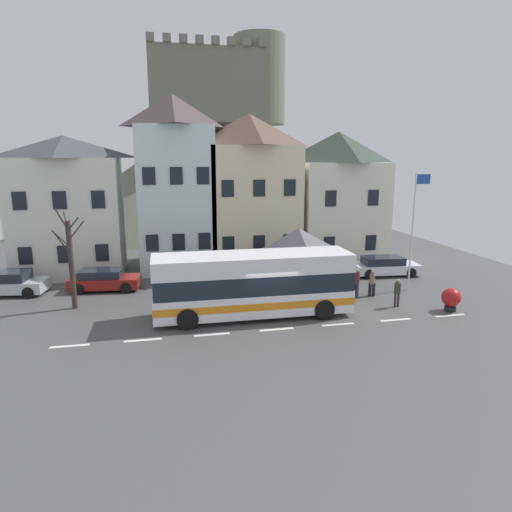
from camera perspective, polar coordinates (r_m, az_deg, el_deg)
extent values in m
cube|color=#4B4C4D|center=(22.57, 1.63, -7.89)|extent=(40.00, 60.00, 0.06)
cube|color=silver|center=(20.94, -22.40, -10.42)|extent=(1.60, 0.20, 0.01)
cube|color=silver|center=(20.58, -14.03, -10.22)|extent=(1.60, 0.20, 0.01)
cube|color=silver|center=(20.66, -5.58, -9.80)|extent=(1.60, 0.20, 0.01)
cube|color=silver|center=(21.17, 2.62, -9.20)|extent=(1.60, 0.20, 0.01)
cube|color=silver|center=(22.08, 10.26, -8.47)|extent=(1.60, 0.20, 0.01)
cube|color=silver|center=(23.34, 17.15, -7.67)|extent=(1.60, 0.20, 0.01)
cube|color=silver|center=(24.91, 23.24, -6.88)|extent=(1.60, 0.20, 0.01)
cube|color=silver|center=(32.92, -22.44, 4.58)|extent=(6.76, 5.14, 7.73)
pyramid|color=#3E4448|center=(32.69, -23.11, 12.54)|extent=(6.76, 5.14, 1.42)
cube|color=black|center=(31.22, -27.02, 0.03)|extent=(0.80, 0.06, 1.10)
cube|color=black|center=(30.71, -22.97, 0.21)|extent=(0.80, 0.06, 1.10)
cube|color=black|center=(30.35, -18.80, 0.41)|extent=(0.80, 0.06, 1.10)
cube|color=black|center=(30.76, -27.63, 6.16)|extent=(0.80, 0.06, 1.10)
cube|color=black|center=(30.24, -23.50, 6.46)|extent=(0.80, 0.06, 1.10)
cube|color=black|center=(29.88, -19.24, 6.73)|extent=(0.80, 0.06, 1.10)
cube|color=silver|center=(32.88, -10.11, 7.14)|extent=(5.07, 6.33, 9.82)
pyramid|color=#493D3E|center=(32.91, -10.52, 17.60)|extent=(5.07, 6.33, 2.18)
cube|color=black|center=(30.04, -12.92, 1.61)|extent=(0.80, 0.06, 1.10)
cube|color=black|center=(30.06, -9.70, 1.75)|extent=(0.80, 0.06, 1.10)
cube|color=black|center=(30.17, -6.49, 1.89)|extent=(0.80, 0.06, 1.10)
cube|color=black|center=(29.57, -13.32, 9.76)|extent=(0.80, 0.06, 1.10)
cube|color=black|center=(29.59, -10.00, 9.90)|extent=(0.80, 0.06, 1.10)
cube|color=black|center=(29.70, -6.69, 10.01)|extent=(0.80, 0.06, 1.10)
cube|color=beige|center=(33.66, -0.81, 6.37)|extent=(6.32, 6.51, 8.57)
pyramid|color=brown|center=(33.53, -0.84, 15.58)|extent=(6.32, 6.51, 2.23)
cube|color=black|center=(30.42, -3.48, 1.45)|extent=(0.80, 0.06, 1.10)
cube|color=black|center=(30.79, 0.40, 1.61)|extent=(0.80, 0.06, 1.10)
cube|color=black|center=(31.31, 4.17, 1.76)|extent=(0.80, 0.06, 1.10)
cube|color=black|center=(29.94, -3.58, 8.47)|extent=(0.80, 0.06, 1.10)
cube|color=black|center=(30.32, 0.41, 8.54)|extent=(0.80, 0.06, 1.10)
cube|color=black|center=(30.85, 4.27, 8.57)|extent=(0.80, 0.06, 1.10)
cube|color=silver|center=(35.23, 10.03, 5.50)|extent=(6.34, 5.68, 7.41)
pyramid|color=#333E36|center=(35.00, 10.33, 13.34)|extent=(6.34, 5.68, 2.22)
cube|color=black|center=(32.30, 9.19, 1.45)|extent=(0.80, 0.06, 1.10)
cube|color=black|center=(33.57, 14.25, 1.64)|extent=(0.80, 0.06, 1.10)
cube|color=black|center=(31.86, 9.39, 7.15)|extent=(0.80, 0.06, 1.10)
cube|color=black|center=(33.15, 14.54, 7.12)|extent=(0.80, 0.06, 1.10)
cone|color=#5A5F4E|center=(56.39, -6.50, 10.67)|extent=(37.26, 37.26, 12.47)
cube|color=slate|center=(56.87, -6.73, 19.83)|extent=(12.30, 12.30, 7.65)
cylinder|color=#6A6F5B|center=(54.95, 0.44, 21.14)|extent=(5.84, 5.84, 9.48)
cube|color=slate|center=(51.30, -13.20, 25.25)|extent=(0.82, 0.70, 0.80)
cube|color=slate|center=(51.33, -11.18, 25.33)|extent=(0.82, 0.70, 0.80)
cube|color=slate|center=(51.40, -9.15, 25.38)|extent=(0.82, 0.70, 0.80)
cube|color=slate|center=(51.53, -7.14, 25.40)|extent=(0.82, 0.70, 0.80)
cube|color=slate|center=(51.70, -5.13, 25.40)|extent=(0.82, 0.70, 0.80)
cube|color=slate|center=(51.93, -3.15, 25.37)|extent=(0.82, 0.70, 0.80)
cube|color=slate|center=(52.21, -1.18, 25.31)|extent=(0.82, 0.70, 0.80)
cube|color=slate|center=(52.54, 0.76, 25.23)|extent=(0.82, 0.70, 0.80)
cube|color=white|center=(22.62, -0.39, -5.61)|extent=(9.74, 2.59, 1.11)
cube|color=orange|center=(22.60, -0.39, -5.47)|extent=(9.76, 2.61, 0.36)
cube|color=#19232D|center=(22.33, -0.40, -3.12)|extent=(9.64, 2.55, 0.93)
cube|color=white|center=(22.11, -0.40, -0.86)|extent=(9.74, 2.59, 0.87)
cube|color=#19232D|center=(23.73, 11.25, -2.43)|extent=(0.08, 2.11, 0.89)
cylinder|color=black|center=(24.64, 6.64, -4.92)|extent=(1.00, 0.29, 1.00)
cylinder|color=black|center=(22.47, 8.57, -6.69)|extent=(1.00, 0.29, 1.00)
cylinder|color=black|center=(23.49, -8.95, -5.86)|extent=(1.00, 0.29, 1.00)
cylinder|color=black|center=(21.21, -8.61, -7.86)|extent=(1.00, 0.29, 1.00)
cylinder|color=#473D33|center=(27.82, 1.02, -1.34)|extent=(0.14, 0.14, 2.40)
cylinder|color=#473D33|center=(28.73, 7.45, -1.00)|extent=(0.14, 0.14, 2.40)
cylinder|color=#473D33|center=(24.72, 2.76, -3.10)|extent=(0.14, 0.14, 2.40)
cylinder|color=#473D33|center=(25.74, 9.88, -2.65)|extent=(0.14, 0.14, 2.40)
pyramid|color=#52515A|center=(26.30, 5.36, 2.03)|extent=(3.60, 3.60, 1.39)
cube|color=maroon|center=(28.53, -18.44, -3.11)|extent=(4.19, 2.17, 0.62)
cube|color=#1E232D|center=(28.45, -18.90, -2.07)|extent=(2.57, 1.78, 0.46)
cylinder|color=black|center=(29.08, -15.51, -2.98)|extent=(0.66, 0.27, 0.64)
cylinder|color=black|center=(27.53, -16.09, -3.87)|extent=(0.66, 0.27, 0.64)
cylinder|color=black|center=(29.67, -20.57, -3.03)|extent=(0.66, 0.27, 0.64)
cylinder|color=black|center=(28.15, -21.41, -3.90)|extent=(0.66, 0.27, 0.64)
cube|color=white|center=(31.65, 15.98, -1.49)|extent=(4.50, 2.08, 0.60)
cube|color=#1E232D|center=(31.44, 15.68, -0.53)|extent=(2.74, 1.72, 0.50)
cylinder|color=black|center=(32.99, 17.73, -1.33)|extent=(0.65, 0.25, 0.64)
cylinder|color=black|center=(31.56, 18.95, -2.01)|extent=(0.65, 0.25, 0.64)
cylinder|color=black|center=(31.89, 13.02, -1.51)|extent=(0.65, 0.25, 0.64)
cylinder|color=black|center=(30.42, 14.06, -2.23)|extent=(0.65, 0.25, 0.64)
cube|color=#325938|center=(29.66, 2.36, -1.94)|extent=(4.38, 2.16, 0.58)
cube|color=#1E232D|center=(29.50, 1.96, -0.91)|extent=(2.67, 1.79, 0.53)
cylinder|color=black|center=(30.76, 4.68, -1.74)|extent=(0.66, 0.26, 0.64)
cylinder|color=black|center=(29.15, 5.34, -2.54)|extent=(0.66, 0.26, 0.64)
cylinder|color=black|center=(30.33, -0.51, -1.90)|extent=(0.66, 0.26, 0.64)
cylinder|color=black|center=(28.69, -0.13, -2.73)|extent=(0.66, 0.26, 0.64)
cube|color=silver|center=(29.80, -28.41, -3.31)|extent=(4.07, 2.33, 0.64)
cube|color=#1E232D|center=(29.74, -28.86, -2.21)|extent=(2.52, 1.89, 0.54)
cylinder|color=black|center=(30.10, -25.50, -3.24)|extent=(0.66, 0.29, 0.64)
cylinder|color=black|center=(28.58, -26.74, -4.14)|extent=(0.66, 0.29, 0.64)
cube|color=white|center=(28.85, -7.89, -2.43)|extent=(4.12, 2.22, 0.61)
cube|color=#1E232D|center=(28.73, -8.32, -1.40)|extent=(2.53, 1.83, 0.47)
cylinder|color=black|center=(29.69, -5.31, -2.27)|extent=(0.66, 0.27, 0.64)
cylinder|color=black|center=(28.05, -5.29, -3.14)|extent=(0.66, 0.27, 0.64)
cylinder|color=black|center=(29.80, -10.32, -2.36)|extent=(0.66, 0.27, 0.64)
cylinder|color=black|center=(28.16, -10.59, -3.23)|extent=(0.66, 0.27, 0.64)
cylinder|color=black|center=(26.76, 14.58, -4.11)|extent=(0.17, 0.17, 0.76)
cylinder|color=black|center=(26.80, 14.14, -4.06)|extent=(0.17, 0.17, 0.76)
cylinder|color=#7F6B56|center=(26.62, 14.43, -2.81)|extent=(0.30, 0.30, 0.57)
sphere|color=#9E7A60|center=(26.52, 14.47, -1.99)|extent=(0.21, 0.21, 0.21)
cylinder|color=#2D2D38|center=(26.41, 12.29, -4.13)|extent=(0.16, 0.16, 0.83)
cylinder|color=#2D2D38|center=(26.25, 12.61, -4.25)|extent=(0.16, 0.16, 0.83)
cylinder|color=#512323|center=(26.14, 12.52, -2.70)|extent=(0.36, 0.36, 0.68)
sphere|color=tan|center=(26.03, 12.57, -1.73)|extent=(0.24, 0.24, 0.24)
cylinder|color=#38332D|center=(25.14, 17.10, -5.29)|extent=(0.12, 0.12, 0.80)
cylinder|color=#38332D|center=(25.27, 17.46, -5.22)|extent=(0.12, 0.12, 0.80)
cylinder|color=#2D382D|center=(25.03, 17.37, -3.87)|extent=(0.34, 0.34, 0.57)
sphere|color=#9E7A60|center=(24.92, 17.43, -3.00)|extent=(0.22, 0.22, 0.22)
cube|color=#473828|center=(29.80, 7.67, -2.01)|extent=(1.70, 0.45, 0.08)
cube|color=#473828|center=(29.95, 7.53, -1.50)|extent=(1.70, 0.06, 0.40)
cube|color=#2D2D33|center=(29.61, 6.25, -2.52)|extent=(0.08, 0.36, 0.45)
cube|color=#2D2D33|center=(30.12, 9.03, -2.34)|extent=(0.08, 0.36, 0.45)
cylinder|color=silver|center=(27.94, 19.04, 2.75)|extent=(0.10, 0.10, 6.90)
cube|color=#264CA5|center=(27.87, 20.29, 9.06)|extent=(0.90, 0.03, 0.56)
cylinder|color=black|center=(25.58, 23.23, -6.09)|extent=(0.58, 0.58, 0.25)
sphere|color=#B21919|center=(25.41, 23.35, -4.79)|extent=(0.97, 0.97, 0.97)
cylinder|color=#382D28|center=(25.21, -22.21, -1.10)|extent=(0.27, 0.27, 4.63)
cylinder|color=#382D28|center=(24.61, -22.01, 3.77)|extent=(0.67, 0.43, 0.74)
cylinder|color=#382D28|center=(24.46, -23.32, 1.98)|extent=(0.62, 1.16, 1.08)
cylinder|color=#382D28|center=(24.56, -23.26, 4.24)|extent=(0.53, 0.67, 1.22)
cylinder|color=#382D28|center=(24.83, -21.66, 2.99)|extent=(0.82, 0.09, 0.98)
cylinder|color=#382D28|center=(25.36, -22.81, 4.04)|extent=(0.44, 1.10, 0.96)
cylinder|color=#382D28|center=(25.08, -23.18, 1.46)|extent=(0.75, 0.13, 1.10)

